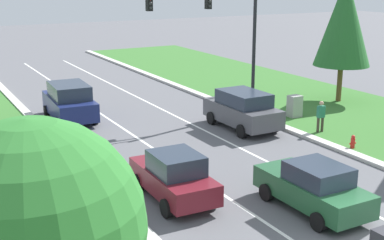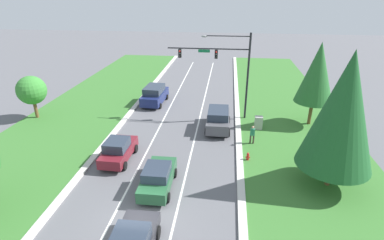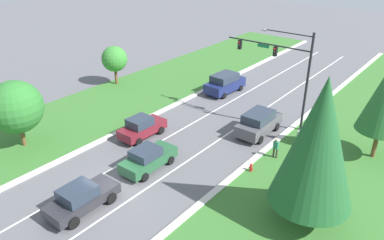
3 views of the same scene
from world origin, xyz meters
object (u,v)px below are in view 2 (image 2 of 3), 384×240
(conifer_far_right_tree, at_px, (317,73))
(utility_cabinet, at_px, (258,123))
(forest_sedan, at_px, (158,177))
(oak_near_left_tree, at_px, (32,90))
(conifer_near_right_tree, at_px, (343,111))
(traffic_signal_mast, at_px, (226,63))
(burgundy_sedan, at_px, (118,150))
(navy_suv, at_px, (155,95))
(graphite_suv, at_px, (218,119))
(fire_hydrant, at_px, (248,157))
(pedestrian, at_px, (252,134))

(conifer_far_right_tree, bearing_deg, utility_cabinet, -160.71)
(forest_sedan, xyz_separation_m, oak_near_left_tree, (-14.87, 10.02, 2.11))
(conifer_near_right_tree, xyz_separation_m, conifer_far_right_tree, (1.08, 10.05, -0.25))
(traffic_signal_mast, distance_m, conifer_far_right_tree, 8.33)
(burgundy_sedan, xyz_separation_m, conifer_near_right_tree, (14.97, -1.45, 4.49))
(traffic_signal_mast, bearing_deg, forest_sedan, -107.83)
(conifer_far_right_tree, bearing_deg, traffic_signal_mast, 174.96)
(traffic_signal_mast, distance_m, oak_near_left_tree, 19.21)
(forest_sedan, bearing_deg, conifer_far_right_tree, 43.03)
(navy_suv, xyz_separation_m, oak_near_left_tree, (-10.93, -5.63, 1.92))
(navy_suv, height_order, conifer_far_right_tree, conifer_far_right_tree)
(graphite_suv, bearing_deg, utility_cabinet, 4.76)
(forest_sedan, distance_m, utility_cabinet, 12.35)
(fire_hydrant, bearing_deg, oak_near_left_tree, 164.45)
(conifer_far_right_tree, bearing_deg, graphite_suv, -166.55)
(graphite_suv, height_order, conifer_near_right_tree, conifer_near_right_tree)
(navy_suv, distance_m, conifer_far_right_tree, 17.18)
(navy_suv, xyz_separation_m, conifer_near_right_tree, (15.14, -13.99, 4.33))
(forest_sedan, xyz_separation_m, fire_hydrant, (6.05, 4.20, -0.51))
(traffic_signal_mast, xyz_separation_m, utility_cabinet, (3.30, -2.48, -4.97))
(navy_suv, xyz_separation_m, fire_hydrant, (9.99, -11.45, -0.70))
(fire_hydrant, bearing_deg, utility_cabinet, 77.78)
(pedestrian, height_order, conifer_far_right_tree, conifer_far_right_tree)
(oak_near_left_tree, height_order, conifer_far_right_tree, conifer_far_right_tree)
(utility_cabinet, bearing_deg, conifer_far_right_tree, 19.29)
(conifer_near_right_tree, height_order, conifer_far_right_tree, conifer_near_right_tree)
(forest_sedan, bearing_deg, utility_cabinet, 53.17)
(traffic_signal_mast, bearing_deg, conifer_near_right_tree, -56.24)
(graphite_suv, height_order, conifer_far_right_tree, conifer_far_right_tree)
(traffic_signal_mast, xyz_separation_m, pedestrian, (2.53, -5.48, -4.68))
(navy_suv, distance_m, utility_cabinet, 12.60)
(burgundy_sedan, relative_size, oak_near_left_tree, 0.96)
(graphite_suv, xyz_separation_m, conifer_near_right_tree, (7.66, -7.96, 4.34))
(utility_cabinet, distance_m, conifer_far_right_tree, 6.92)
(traffic_signal_mast, xyz_separation_m, fire_hydrant, (2.05, -8.24, -5.27))
(burgundy_sedan, xyz_separation_m, graphite_suv, (7.31, 6.51, 0.16))
(oak_near_left_tree, distance_m, conifer_far_right_tree, 27.29)
(forest_sedan, bearing_deg, graphite_suv, 69.17)
(fire_hydrant, height_order, conifer_near_right_tree, conifer_near_right_tree)
(graphite_suv, relative_size, conifer_far_right_tree, 0.59)
(pedestrian, bearing_deg, navy_suv, -34.31)
(traffic_signal_mast, height_order, burgundy_sedan, traffic_signal_mast)
(utility_cabinet, relative_size, pedestrian, 0.77)
(burgundy_sedan, height_order, graphite_suv, graphite_suv)
(burgundy_sedan, distance_m, fire_hydrant, 9.90)
(pedestrian, bearing_deg, forest_sedan, 52.24)
(conifer_near_right_tree, bearing_deg, forest_sedan, -171.60)
(navy_suv, xyz_separation_m, utility_cabinet, (11.23, -5.69, -0.39))
(graphite_suv, relative_size, navy_suv, 0.95)
(fire_hydrant, height_order, conifer_far_right_tree, conifer_far_right_tree)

